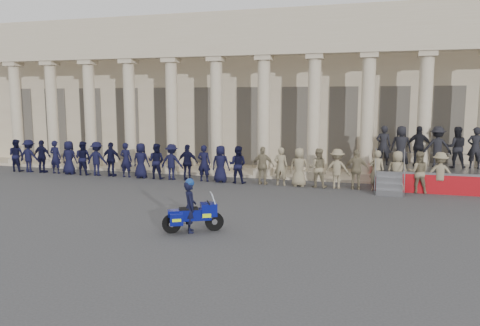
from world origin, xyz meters
name	(u,v)px	position (x,y,z in m)	size (l,w,h in m)	color
ground	(179,209)	(0.00, 0.00, 0.00)	(90.00, 90.00, 0.00)	#39393B
building	(269,92)	(0.00, 14.74, 4.52)	(40.00, 12.50, 9.00)	#C2B091
officer_rank	(199,163)	(-1.52, 5.91, 0.91)	(23.33, 0.69, 1.83)	black
reviewing_stand	(428,153)	(9.31, 7.46, 1.59)	(4.69, 4.35, 2.84)	gray
motorcycle	(194,215)	(1.66, -2.57, 0.53)	(1.75, 1.23, 1.23)	black
rider	(190,205)	(1.57, -2.62, 0.85)	(0.61, 0.70, 1.69)	black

